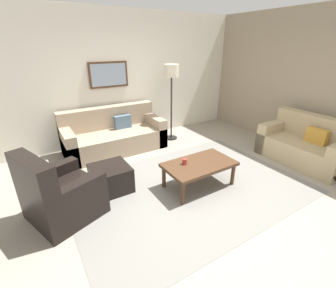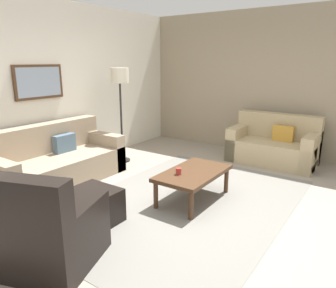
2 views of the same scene
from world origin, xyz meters
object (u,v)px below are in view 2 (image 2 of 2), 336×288
framed_artwork (39,82)px  ottoman (91,207)px  couch_loveseat (274,146)px  cup (179,171)px  armchair_leather (46,237)px  coffee_table (193,175)px  lamp_standing (120,85)px  couch_main (54,163)px

framed_artwork → ottoman: bearing=-111.3°
couch_loveseat → cup: size_ratio=17.67×
ottoman → cup: (1.01, -0.54, 0.25)m
armchair_leather → coffee_table: (2.00, -0.35, 0.05)m
armchair_leather → framed_artwork: size_ratio=1.23×
couch_loveseat → cup: couch_loveseat is taller
framed_artwork → armchair_leather: bearing=-124.8°
armchair_leather → lamp_standing: size_ratio=0.60×
cup → lamp_standing: 2.30m
couch_loveseat → ottoman: 3.68m
couch_main → coffee_table: 2.22m
coffee_table → framed_artwork: (-0.48, 2.54, 1.15)m
ottoman → lamp_standing: lamp_standing is taller
armchair_leather → couch_loveseat: bearing=-9.6°
armchair_leather → couch_main: bearing=52.5°
lamp_standing → framed_artwork: bearing=154.3°
coffee_table → cup: bearing=155.7°
ottoman → couch_loveseat: bearing=-15.9°
coffee_table → cup: cup is taller
ottoman → cup: 1.17m
cup → couch_loveseat: bearing=-10.6°
couch_main → lamp_standing: 1.78m
coffee_table → couch_main: bearing=106.9°
armchair_leather → cup: armchair_leather is taller
ottoman → armchair_leather: bearing=-160.0°
couch_loveseat → armchair_leather: armchair_leather is taller
framed_artwork → coffee_table: bearing=-79.4°
couch_loveseat → cup: 2.58m
cup → framed_artwork: bearing=96.1°
armchair_leather → lamp_standing: (2.73, 1.61, 1.10)m
lamp_standing → coffee_table: bearing=-110.4°
couch_loveseat → armchair_leather: (-4.31, 0.73, 0.00)m
couch_loveseat → coffee_table: couch_loveseat is taller
couch_loveseat → framed_artwork: framed_artwork is taller
couch_main → framed_artwork: bearing=68.6°
couch_main → lamp_standing: bearing=-6.6°
ottoman → framed_artwork: 2.43m
couch_loveseat → cup: bearing=169.4°
armchair_leather → framed_artwork: 2.93m
armchair_leather → ottoman: 0.83m
couch_loveseat → ottoman: bearing=164.1°
armchair_leather → cup: bearing=-8.1°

